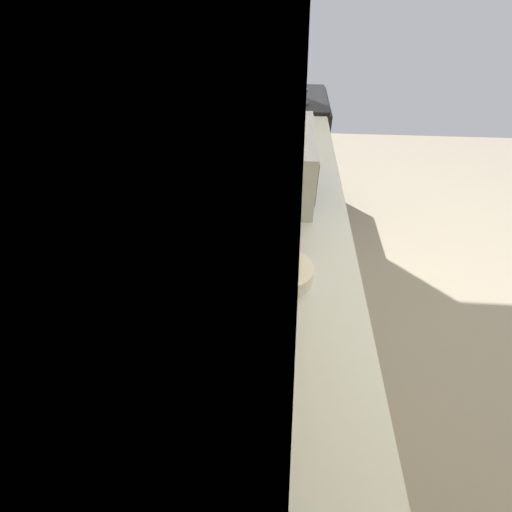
% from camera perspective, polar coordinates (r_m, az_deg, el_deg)
% --- Properties ---
extents(ground_plane, '(6.17, 6.17, 0.00)m').
position_cam_1_polar(ground_plane, '(2.50, 30.01, -13.02)').
color(ground_plane, gray).
extents(wall_back, '(3.98, 0.12, 2.82)m').
position_cam_1_polar(wall_back, '(1.42, -12.15, 23.82)').
color(wall_back, '#E8D07A').
rests_on(wall_back, ground_plane).
extents(counter_run, '(3.12, 0.62, 0.89)m').
position_cam_1_polar(counter_run, '(1.65, 2.07, -14.44)').
color(counter_run, beige).
rests_on(counter_run, ground_plane).
extents(oven_range, '(0.64, 0.65, 1.07)m').
position_cam_1_polar(oven_range, '(3.13, 3.93, 15.15)').
color(oven_range, black).
rests_on(oven_range, ground_plane).
extents(microwave, '(0.52, 0.36, 0.27)m').
position_cam_1_polar(microwave, '(1.73, 2.72, 14.08)').
color(microwave, '#B7BABF').
rests_on(microwave, counter_run).
extents(bowl, '(0.20, 0.20, 0.06)m').
position_cam_1_polar(bowl, '(1.29, 4.34, -2.47)').
color(bowl, silver).
rests_on(bowl, counter_run).
extents(kettle, '(0.18, 0.13, 0.15)m').
position_cam_1_polar(kettle, '(2.16, 4.64, 17.48)').
color(kettle, '#B7BABF').
rests_on(kettle, counter_run).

